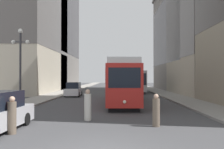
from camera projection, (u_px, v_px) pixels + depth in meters
name	position (u px, v px, depth m)	size (l,w,h in m)	color
sidewalk_left	(73.00, 89.00, 48.08)	(3.05, 120.00, 0.15)	gray
sidewalk_right	(152.00, 89.00, 47.83)	(3.05, 120.00, 0.15)	gray
streetcar	(120.00, 81.00, 23.54)	(2.94, 14.07, 3.89)	black
transit_bus	(136.00, 80.00, 40.61)	(2.83, 11.89, 3.45)	black
parked_car_left_mid	(74.00, 90.00, 31.96)	(1.98, 4.72, 1.82)	black
pedestrian_crossing_near	(12.00, 116.00, 10.62)	(0.37, 0.37, 1.64)	#6B5B4C
pedestrian_crossing_far	(156.00, 111.00, 12.24)	(0.37, 0.37, 1.64)	#6B5B4C
pedestrian_on_sidewalk	(88.00, 106.00, 13.97)	(0.40, 0.40, 1.78)	beige
lamp_post_left_near	(20.00, 56.00, 18.99)	(1.41, 0.36, 6.12)	#333338
building_left_corner	(19.00, 7.00, 40.30)	(12.70, 19.65, 27.44)	#B2A893
building_left_midblock	(43.00, 20.00, 54.77)	(13.74, 21.87, 29.78)	slate
building_right_midblock	(203.00, 34.00, 44.60)	(15.10, 23.98, 20.08)	gray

